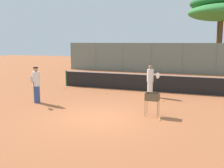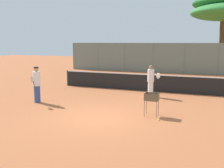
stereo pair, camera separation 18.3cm
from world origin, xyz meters
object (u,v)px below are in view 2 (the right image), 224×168
parked_car (143,64)px  player_white_outfit (151,81)px  tennis_net (141,82)px  ball_cart (152,99)px  player_red_cap (37,84)px

parked_car → player_white_outfit: bearing=-73.4°
tennis_net → ball_cart: 5.68m
tennis_net → ball_cart: tennis_net is taller
ball_cart → parked_car: parked_car is taller
player_white_outfit → parked_car: (-4.13, 13.82, -0.25)m
player_white_outfit → parked_car: size_ratio=0.42×
ball_cart → player_red_cap: bearing=177.3°
tennis_net → player_white_outfit: (0.97, -1.57, 0.35)m
tennis_net → parked_car: parked_car is taller
parked_car → player_red_cap: bearing=-92.9°
tennis_net → ball_cart: bearing=-70.4°
player_white_outfit → player_red_cap: player_red_cap is taller
tennis_net → player_white_outfit: 1.88m
player_white_outfit → ball_cart: bearing=-45.5°
player_red_cap → parked_car: (0.89, 17.32, -0.28)m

